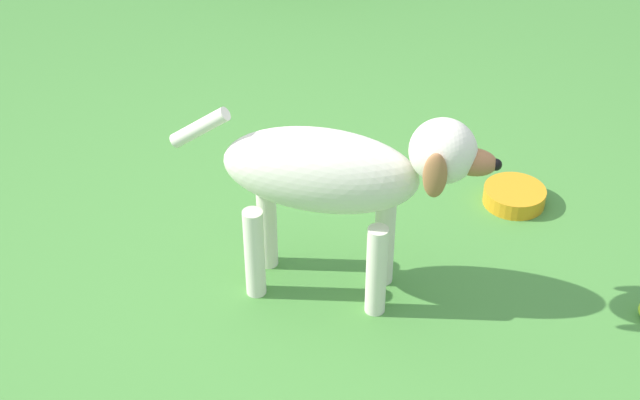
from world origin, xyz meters
The scene contains 4 objects.
ground centered at (0.00, 0.00, 0.00)m, with size 14.00×14.00×0.00m, color #478438.
dog centered at (-0.12, 0.12, 0.43)m, with size 0.61×0.81×0.65m.
tennis_ball_0 centered at (-0.67, -0.28, 0.03)m, with size 0.07×0.07×0.07m, color #D5D13D.
water_bowl centered at (-0.91, 0.19, 0.03)m, with size 0.22×0.22×0.06m, color orange.
Camera 1 is at (1.35, 1.72, 1.90)m, focal length 51.11 mm.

